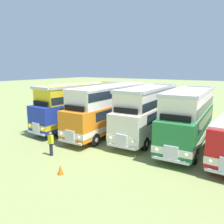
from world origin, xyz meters
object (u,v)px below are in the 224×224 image
(bus_second_in_row, at_px, (110,107))
(marshal_person, at_px, (51,143))
(cone_near_end, at_px, (60,170))
(bus_third_in_row, at_px, (148,111))
(bus_fourth_in_row, at_px, (189,117))
(bus_first_in_row, at_px, (81,104))

(bus_second_in_row, bearing_deg, marshal_person, -91.59)
(bus_second_in_row, height_order, cone_near_end, bus_second_in_row)
(bus_third_in_row, distance_m, marshal_person, 8.91)
(bus_third_in_row, bearing_deg, cone_near_end, -97.23)
(bus_second_in_row, distance_m, bus_third_in_row, 3.72)
(marshal_person, bearing_deg, cone_near_end, -33.05)
(bus_second_in_row, xyz_separation_m, cone_near_end, (2.46, -9.08, -2.18))
(bus_fourth_in_row, xyz_separation_m, marshal_person, (-7.56, -7.31, -1.47))
(bus_fourth_in_row, height_order, marshal_person, bus_fourth_in_row)
(bus_third_in_row, relative_size, marshal_person, 5.84)
(bus_second_in_row, distance_m, cone_near_end, 9.66)
(bus_first_in_row, relative_size, marshal_person, 6.49)
(bus_first_in_row, distance_m, bus_fourth_in_row, 11.03)
(cone_near_end, bearing_deg, marshal_person, 146.95)
(bus_first_in_row, xyz_separation_m, bus_fourth_in_row, (11.03, -0.11, -0.01))
(bus_fourth_in_row, bearing_deg, cone_near_end, -118.45)
(bus_first_in_row, relative_size, bus_third_in_row, 1.11)
(cone_near_end, bearing_deg, bus_second_in_row, 105.14)
(bus_first_in_row, xyz_separation_m, bus_third_in_row, (7.35, 0.46, -0.01))
(bus_second_in_row, bearing_deg, bus_first_in_row, 178.92)
(bus_first_in_row, xyz_separation_m, bus_second_in_row, (3.67, -0.07, 0.11))
(bus_third_in_row, height_order, marshal_person, bus_third_in_row)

